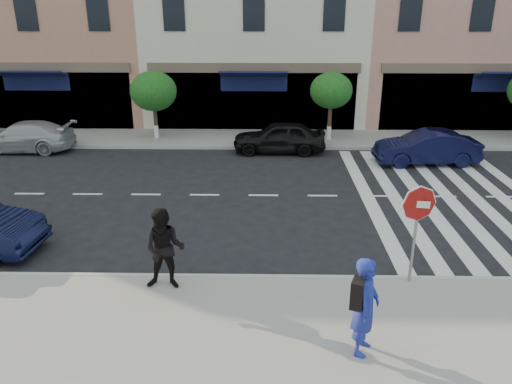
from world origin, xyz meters
name	(u,v)px	position (x,y,z in m)	size (l,w,h in m)	color
ground	(263,251)	(0.00, 0.00, 0.00)	(120.00, 120.00, 0.00)	black
sidewalk_near	(262,340)	(0.00, -3.75, 0.07)	(60.00, 4.50, 0.15)	gray
sidewalk_far	(264,139)	(0.00, 11.00, 0.07)	(60.00, 3.00, 0.15)	gray
building_centre	(256,12)	(-0.50, 17.00, 5.50)	(11.00, 9.00, 11.00)	beige
street_tree_wb	(153,91)	(-5.00, 10.80, 2.31)	(2.10, 2.10, 3.06)	#473323
street_tree_c	(331,91)	(3.00, 10.80, 2.36)	(1.90, 1.90, 3.04)	#473323
stop_sign	(418,213)	(3.39, -1.67, 1.87)	(0.83, 0.16, 2.35)	gray
photographer	(366,306)	(1.85, -4.11, 1.10)	(0.70, 0.46, 1.91)	navy
walker	(165,249)	(-2.15, -2.00, 1.10)	(0.92, 0.72, 1.89)	black
car_far_left	(22,137)	(-10.47, 9.10, 0.64)	(1.78, 4.38, 1.27)	#AAA9AF
car_far_mid	(279,137)	(0.66, 9.10, 0.67)	(1.58, 3.93, 1.34)	black
car_far_right	(427,148)	(6.50, 7.60, 0.67)	(1.42, 4.06, 1.34)	black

